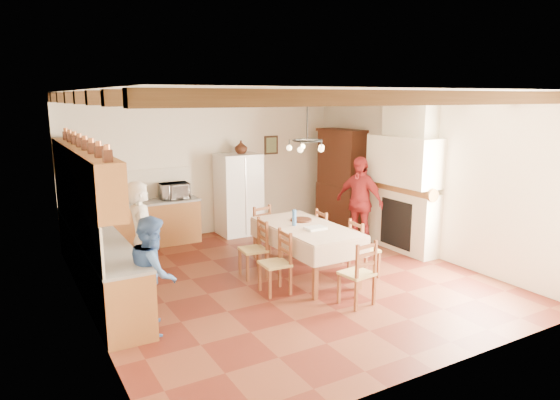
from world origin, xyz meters
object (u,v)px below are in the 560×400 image
object	(u,v)px
chair_right_far	(329,236)
person_man	(143,241)
person_woman_red	(359,202)
microwave	(174,191)
chair_left_near	(275,262)
chair_end_far	(268,233)
person_woman_blue	(154,273)
dining_table	(306,231)
refrigerator	(239,194)
hutch	(341,179)
chair_right_near	(364,248)
chair_end_near	(357,272)
chair_left_far	(253,248)

from	to	relation	value
chair_right_far	person_man	distance (m)	3.35
person_woman_red	microwave	world-z (taller)	person_woman_red
chair_left_near	chair_end_far	bearing A→B (deg)	158.25
person_woman_blue	chair_right_far	bearing A→B (deg)	-56.23
person_man	dining_table	bearing A→B (deg)	-85.02
chair_right_far	person_woman_red	bearing A→B (deg)	-58.02
refrigerator	hutch	xyz separation A→B (m)	(2.20, -0.71, 0.24)
chair_left_near	microwave	distance (m)	3.48
chair_left_near	microwave	bearing A→B (deg)	-169.70
hutch	chair_right_near	size ratio (longest dim) A/B	2.32
chair_left_near	person_woman_red	xyz separation A→B (m)	(2.63, 1.30, 0.42)
person_man	chair_right_near	bearing A→B (deg)	-90.68
refrigerator	person_man	bearing A→B (deg)	-136.53
refrigerator	person_woman_red	world-z (taller)	person_woman_red
dining_table	chair_left_near	xyz separation A→B (m)	(-0.79, -0.36, -0.30)
chair_end_near	chair_left_far	bearing A→B (deg)	-73.52
microwave	chair_end_near	bearing A→B (deg)	-71.95
chair_left_near	chair_left_far	distance (m)	0.80
chair_right_far	chair_end_far	world-z (taller)	same
chair_right_far	microwave	xyz separation A→B (m)	(-1.98, 2.62, 0.58)
person_woman_blue	chair_right_near	bearing A→B (deg)	-70.62
chair_left_near	chair_end_near	xyz separation A→B (m)	(0.80, -0.95, 0.00)
chair_left_near	person_woman_blue	bearing A→B (deg)	-78.42
person_woman_red	microwave	xyz separation A→B (m)	(-3.04, 2.11, 0.16)
chair_left_far	person_woman_red	size ratio (longest dim) A/B	0.53
hutch	microwave	size ratio (longest dim) A/B	3.86
person_woman_blue	microwave	distance (m)	3.99
chair_end_far	microwave	xyz separation A→B (m)	(-1.13, 1.88, 0.58)
chair_right_far	dining_table	bearing A→B (deg)	125.21
chair_right_near	person_man	size ratio (longest dim) A/B	0.54
hutch	chair_left_far	size ratio (longest dim) A/B	2.32
dining_table	chair_left_near	size ratio (longest dim) A/B	2.07
chair_end_near	microwave	world-z (taller)	microwave
person_woman_blue	microwave	bearing A→B (deg)	-5.31
chair_end_near	person_man	world-z (taller)	person_man
chair_left_far	chair_end_far	size ratio (longest dim) A/B	1.00
chair_left_far	refrigerator	bearing A→B (deg)	165.29
chair_left_near	chair_right_far	distance (m)	1.75
refrigerator	person_woman_blue	distance (m)	4.62
refrigerator	person_man	size ratio (longest dim) A/B	0.99
chair_right_near	person_woman_red	bearing A→B (deg)	-30.32
chair_right_far	person_man	size ratio (longest dim) A/B	0.54
chair_left_far	chair_end_near	world-z (taller)	same
refrigerator	chair_end_near	distance (m)	4.31
chair_end_near	person_woman_blue	bearing A→B (deg)	-21.17
person_woman_red	chair_right_far	bearing A→B (deg)	-81.46
chair_right_far	chair_end_far	size ratio (longest dim) A/B	1.00
refrigerator	chair_end_near	size ratio (longest dim) A/B	1.81
person_man	chair_left_near	bearing A→B (deg)	-99.42
refrigerator	dining_table	distance (m)	2.98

